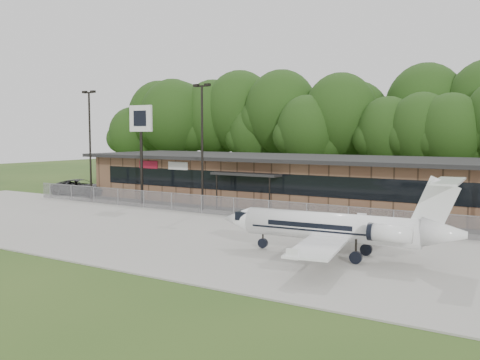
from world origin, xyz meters
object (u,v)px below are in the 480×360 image
Objects in this scene: terminal at (299,180)px; suv at (81,187)px; pole_sign at (141,129)px; business_jet at (339,229)px.

terminal is 22.65m from suv.
pole_sign is at bearing -148.93° from terminal.
terminal reaches higher than suv.
business_jet is 1.46× the size of pole_sign.
pole_sign reaches higher than suv.
business_jet is at bearing -28.93° from pole_sign.
pole_sign is (-22.51, 10.02, 5.15)m from business_jet.
terminal is 20.22m from business_jet.
suv is (-32.65, 11.93, -0.72)m from business_jet.
pole_sign reaches higher than business_jet.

